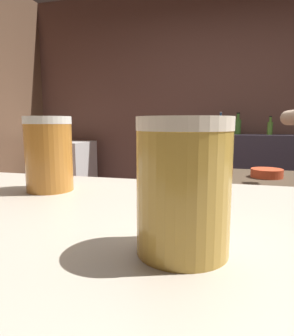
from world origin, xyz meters
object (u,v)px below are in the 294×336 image
object	(u,v)px
mini_fridge	(64,184)
bottle_soy	(238,126)
mixing_bowl	(267,173)
pint_glass_far	(183,186)
pint_glass_near	(49,154)
bottle_olive_oil	(210,127)
bottle_vinegar	(270,128)
bottle_hot_sauce	(220,125)

from	to	relation	value
mini_fridge	bottle_soy	world-z (taller)	bottle_soy
mixing_bowl	pint_glass_far	distance (m)	1.74
pint_glass_near	bottle_olive_oil	world-z (taller)	bottle_olive_oil
mini_fridge	mixing_bowl	world-z (taller)	mini_fridge
bottle_vinegar	bottle_hot_sauce	size ratio (longest dim) A/B	0.79
pint_glass_near	bottle_hot_sauce	world-z (taller)	bottle_hot_sauce
mixing_bowl	bottle_soy	xyz separation A→B (m)	(-0.14, 1.41, 0.28)
pint_glass_far	bottle_vinegar	world-z (taller)	bottle_vinegar
bottle_olive_oil	bottle_hot_sauce	distance (m)	0.13
mixing_bowl	bottle_olive_oil	bearing A→B (deg)	107.74
bottle_soy	bottle_olive_oil	bearing A→B (deg)	-166.70
mini_fridge	pint_glass_far	size ratio (longest dim) A/B	8.16
bottle_vinegar	bottle_hot_sauce	world-z (taller)	bottle_hot_sauce
bottle_hot_sauce	bottle_soy	distance (m)	0.18
pint_glass_near	pint_glass_far	distance (m)	0.33
pint_glass_near	bottle_olive_oil	size ratio (longest dim) A/B	0.65
mini_fridge	bottle_hot_sauce	distance (m)	1.92
pint_glass_far	bottle_hot_sauce	bearing A→B (deg)	90.65
mini_fridge	mixing_bowl	size ratio (longest dim) A/B	5.25
mini_fridge	bottle_olive_oil	world-z (taller)	bottle_olive_oil
pint_glass_far	bottle_vinegar	xyz separation A→B (m)	(0.45, 3.02, 0.01)
mixing_bowl	pint_glass_near	distance (m)	1.61
mini_fridge	bottle_vinegar	xyz separation A→B (m)	(2.26, 0.15, 0.67)
bottle_hot_sauce	bottle_soy	xyz separation A→B (m)	(0.18, -0.00, -0.00)
bottle_soy	mini_fridge	bearing A→B (deg)	-173.15
pint_glass_far	bottle_olive_oil	bearing A→B (deg)	92.75
mini_fridge	bottle_vinegar	size ratio (longest dim) A/B	5.33
bottle_vinegar	bottle_hot_sauce	distance (m)	0.50
mini_fridge	bottle_hot_sauce	xyz separation A→B (m)	(1.77, 0.24, 0.69)
bottle_soy	pint_glass_near	bearing A→B (deg)	-97.94
bottle_olive_oil	bottle_soy	world-z (taller)	bottle_soy
bottle_vinegar	bottle_olive_oil	distance (m)	0.60
bottle_vinegar	mini_fridge	bearing A→B (deg)	-176.18
mixing_bowl	pint_glass_far	size ratio (longest dim) A/B	1.55
bottle_vinegar	mixing_bowl	bearing A→B (deg)	-97.40
bottle_olive_oil	bottle_soy	xyz separation A→B (m)	(0.29, 0.07, 0.01)
pint_glass_far	bottle_hot_sauce	world-z (taller)	bottle_hot_sauce
bottle_vinegar	pint_glass_near	bearing A→B (deg)	-104.26
pint_glass_far	bottle_hot_sauce	size ratio (longest dim) A/B	0.52
pint_glass_far	bottle_olive_oil	size ratio (longest dim) A/B	0.62
mixing_bowl	bottle_soy	size ratio (longest dim) A/B	0.84
bottle_vinegar	bottle_soy	bearing A→B (deg)	165.04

